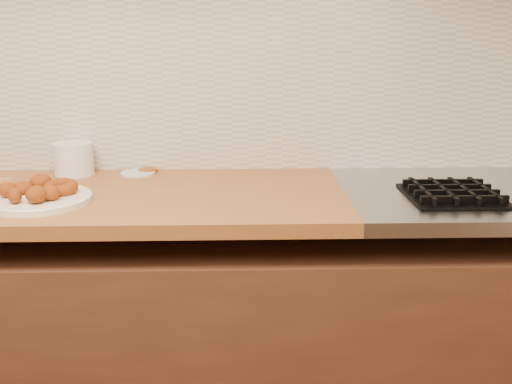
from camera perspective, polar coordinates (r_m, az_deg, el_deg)
wall_back at (r=2.02m, az=-7.34°, el=14.83°), size 4.00×0.02×2.70m
base_cabinet at (r=1.97m, az=-7.24°, el=-14.46°), size 3.60×0.60×0.77m
backsplash at (r=2.02m, az=-7.23°, el=10.56°), size 3.60×0.02×0.60m
donut_plate at (r=1.76m, az=-19.97°, el=-0.66°), size 0.29×0.29×0.02m
ring_donut at (r=1.77m, az=-18.12°, el=0.43°), size 0.10×0.10×0.04m
fried_dough_chunks at (r=1.75m, az=-20.69°, el=0.22°), size 0.18×0.22×0.05m
plastic_tub at (r=2.04m, az=-16.97°, el=3.04°), size 0.15×0.15×0.11m
tub_lid at (r=2.01m, az=-11.18°, el=1.78°), size 0.15×0.15×0.01m
brass_jar_lid at (r=2.03m, az=-10.22°, el=2.05°), size 0.08×0.08×0.01m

